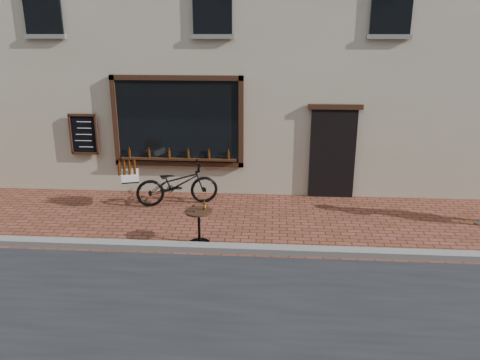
{
  "coord_description": "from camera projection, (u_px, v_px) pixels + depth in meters",
  "views": [
    {
      "loc": [
        0.47,
        -7.76,
        3.96
      ],
      "look_at": [
        -0.2,
        1.2,
        1.1
      ],
      "focal_mm": 35.0,
      "sensor_mm": 36.0,
      "label": 1
    }
  ],
  "objects": [
    {
      "name": "bistro_table",
      "position": [
        199.0,
        220.0,
        9.02
      ],
      "size": [
        0.53,
        0.53,
        0.92
      ],
      "color": "black",
      "rests_on": "ground"
    },
    {
      "name": "kerb",
      "position": [
        247.0,
        249.0,
        8.78
      ],
      "size": [
        90.0,
        0.25,
        0.12
      ],
      "primitive_type": "cube",
      "color": "slate",
      "rests_on": "ground"
    },
    {
      "name": "cargo_bicycle",
      "position": [
        175.0,
        184.0,
        11.07
      ],
      "size": [
        2.32,
        1.24,
        1.09
      ],
      "rotation": [
        0.0,
        0.0,
        1.86
      ],
      "color": "black",
      "rests_on": "ground"
    },
    {
      "name": "ground",
      "position": [
        246.0,
        257.0,
        8.61
      ],
      "size": [
        90.0,
        90.0,
        0.0
      ],
      "primitive_type": "plane",
      "color": "#5C2F1D",
      "rests_on": "ground"
    }
  ]
}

